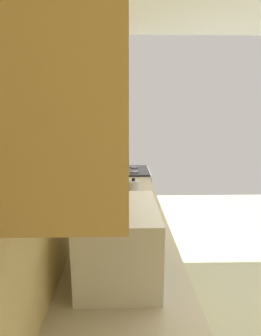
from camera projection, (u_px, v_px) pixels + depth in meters
wall_back at (74, 153)px, 1.84m from camera, size 4.28×0.12×2.77m
counter_run at (124, 310)px, 1.61m from camera, size 3.28×0.61×0.91m
upper_cabinets at (96, 85)px, 1.33m from camera, size 2.19×0.31×0.60m
oven_range at (126, 203)px, 3.54m from camera, size 0.68×0.64×1.09m
microwave at (119, 240)px, 1.20m from camera, size 0.47×0.36×0.34m
bowl at (137, 226)px, 1.69m from camera, size 0.17×0.17×0.04m
kettle at (133, 189)px, 2.32m from camera, size 0.16×0.12×0.19m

